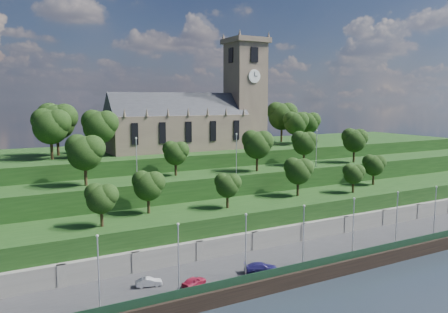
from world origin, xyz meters
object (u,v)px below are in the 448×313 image
car_left (194,282)px  church (197,117)px  car_right (261,268)px  car_middle (149,282)px

car_left → church: bearing=-45.6°
car_right → car_left: bearing=106.4°
church → car_middle: (-25.66, -40.10, -19.95)m
car_left → car_right: bearing=-111.9°
car_right → church: bearing=5.1°
car_left → car_middle: (-5.28, 2.77, -0.04)m
car_left → car_right: (10.35, -0.32, 0.08)m
church → car_middle: bearing=-122.6°
church → car_right: 48.58m
car_middle → car_right: size_ratio=0.72×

